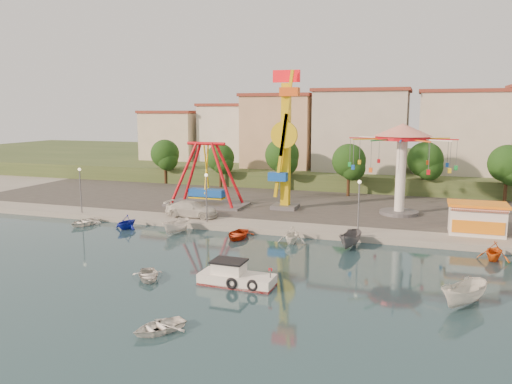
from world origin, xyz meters
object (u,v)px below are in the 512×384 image
at_px(skiff, 464,294).
at_px(wave_swinger, 402,148).
at_px(pirate_ship_ride, 207,176).
at_px(rowboat_a, 148,275).
at_px(kamikaze_tower, 286,143).
at_px(van, 192,209).
at_px(cabin_motorboat, 235,278).

bearing_deg(skiff, wave_swinger, 136.18).
distance_m(pirate_ship_ride, skiff, 37.09).
height_order(pirate_ship_ride, rowboat_a, pirate_ship_ride).
height_order(pirate_ship_ride, wave_swinger, wave_swinger).
relative_size(rowboat_a, skiff, 0.72).
distance_m(kamikaze_tower, wave_swinger, 13.31).
relative_size(pirate_ship_ride, skiff, 2.30).
height_order(skiff, van, van).
relative_size(wave_swinger, van, 1.93).
bearing_deg(kamikaze_tower, cabin_motorboat, -83.04).
relative_size(kamikaze_tower, wave_swinger, 1.42).
xyz_separation_m(pirate_ship_ride, skiff, (28.42, -23.58, -3.55)).
bearing_deg(van, kamikaze_tower, -48.50).
bearing_deg(rowboat_a, skiff, -28.94).
height_order(pirate_ship_ride, cabin_motorboat, pirate_ship_ride).
relative_size(wave_swinger, skiff, 2.66).
relative_size(skiff, van, 0.72).
relative_size(pirate_ship_ride, cabin_motorboat, 1.81).
distance_m(pirate_ship_ride, kamikaze_tower, 10.84).
bearing_deg(cabin_motorboat, kamikaze_tower, 98.45).
xyz_separation_m(kamikaze_tower, wave_swinger, (13.25, 1.18, -0.41)).
xyz_separation_m(kamikaze_tower, van, (-8.84, -7.62, -7.13)).
bearing_deg(cabin_motorboat, pirate_ship_ride, 119.65).
distance_m(kamikaze_tower, van, 13.68).
bearing_deg(rowboat_a, pirate_ship_ride, 70.81).
distance_m(wave_swinger, rowboat_a, 33.08).
height_order(cabin_motorboat, van, van).
bearing_deg(wave_swinger, cabin_motorboat, -111.04).
xyz_separation_m(wave_swinger, skiff, (5.21, -25.66, -7.35)).
height_order(kamikaze_tower, rowboat_a, kamikaze_tower).
relative_size(cabin_motorboat, skiff, 1.27).
bearing_deg(skiff, pirate_ship_ride, 175.01).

